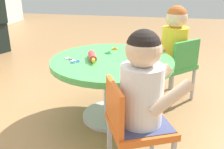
# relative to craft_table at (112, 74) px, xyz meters

# --- Properties ---
(ground_plane) EXTENTS (10.00, 10.00, 0.00)m
(ground_plane) POSITION_rel_craft_table_xyz_m (0.00, 0.00, -0.35)
(ground_plane) COLOR #9E7247
(craft_table) EXTENTS (0.86, 0.86, 0.46)m
(craft_table) POSITION_rel_craft_table_xyz_m (0.00, 0.00, 0.00)
(craft_table) COLOR silver
(craft_table) RESTS_ON ground
(child_chair_left) EXTENTS (0.40, 0.40, 0.54)m
(child_chair_left) POSITION_rel_craft_table_xyz_m (-0.57, -0.23, -0.04)
(child_chair_left) COLOR #B7B7BC
(child_chair_left) RESTS_ON ground
(seated_child_left) EXTENTS (0.39, 0.43, 0.51)m
(seated_child_left) POSITION_rel_craft_table_xyz_m (-0.55, -0.26, 0.18)
(seated_child_left) COLOR #3F4772
(seated_child_left) RESTS_ON ground
(child_chair_right) EXTENTS (0.42, 0.42, 0.54)m
(child_chair_right) POSITION_rel_craft_table_xyz_m (0.41, -0.46, -0.04)
(child_chair_right) COLOR #B7B7BC
(child_chair_right) RESTS_ON ground
(seated_child_right) EXTENTS (0.43, 0.43, 0.51)m
(seated_child_right) POSITION_rel_craft_table_xyz_m (0.43, -0.43, 0.18)
(seated_child_right) COLOR #3F4772
(seated_child_right) RESTS_ON ground
(rolling_pin) EXTENTS (0.22, 0.10, 0.05)m
(rolling_pin) POSITION_rel_craft_table_xyz_m (-0.04, 0.13, 0.14)
(rolling_pin) COLOR #D83F3F
(rolling_pin) RESTS_ON craft_table
(craft_scissors) EXTENTS (0.12, 0.14, 0.01)m
(craft_scissors) POSITION_rel_craft_table_xyz_m (-0.10, 0.25, 0.12)
(craft_scissors) COLOR silver
(craft_scissors) RESTS_ON craft_table
(playdough_blob_0) EXTENTS (0.10, 0.10, 0.02)m
(playdough_blob_0) POSITION_rel_craft_table_xyz_m (0.09, -0.21, 0.12)
(playdough_blob_0) COLOR #8CCCF2
(playdough_blob_0) RESTS_ON craft_table
(cookie_cutter_0) EXTENTS (0.05, 0.05, 0.01)m
(cookie_cutter_0) POSITION_rel_craft_table_xyz_m (0.25, 0.03, 0.12)
(cookie_cutter_0) COLOR orange
(cookie_cutter_0) RESTS_ON craft_table
(cookie_cutter_1) EXTENTS (0.06, 0.06, 0.01)m
(cookie_cutter_1) POSITION_rel_craft_table_xyz_m (0.14, 0.05, 0.12)
(cookie_cutter_1) COLOR #4CB259
(cookie_cutter_1) RESTS_ON craft_table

